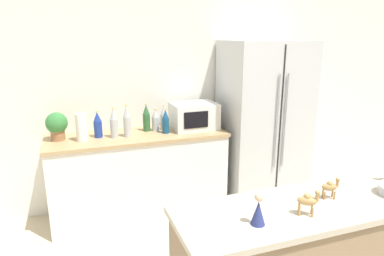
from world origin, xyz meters
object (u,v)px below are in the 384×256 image
(refrigerator, at_px, (263,122))
(back_bottle_0, at_px, (114,123))
(paper_towel_roll, at_px, (81,127))
(back_bottle_5, at_px, (164,118))
(back_bottle_3, at_px, (98,125))
(back_bottle_1, at_px, (166,122))
(back_bottle_2, at_px, (146,118))
(camel_figurine, at_px, (330,186))
(back_bottle_6, at_px, (156,120))
(back_bottle_4, at_px, (127,121))
(potted_plant, at_px, (57,125))
(wise_man_figurine_crimson, at_px, (258,211))
(camel_figurine_second, at_px, (308,200))
(microwave, at_px, (194,116))

(refrigerator, relative_size, back_bottle_0, 6.06)
(paper_towel_roll, height_order, back_bottle_5, paper_towel_roll)
(back_bottle_3, relative_size, back_bottle_5, 0.99)
(back_bottle_1, relative_size, back_bottle_2, 0.87)
(back_bottle_1, distance_m, camel_figurine, 1.98)
(back_bottle_6, bearing_deg, back_bottle_5, 8.54)
(back_bottle_3, relative_size, back_bottle_4, 0.81)
(refrigerator, xyz_separation_m, potted_plant, (-2.22, 0.11, 0.13))
(back_bottle_5, bearing_deg, back_bottle_1, -96.67)
(potted_plant, distance_m, back_bottle_5, 1.07)
(back_bottle_0, bearing_deg, potted_plant, 170.03)
(back_bottle_0, bearing_deg, wise_man_figurine_crimson, -78.04)
(back_bottle_1, distance_m, back_bottle_2, 0.23)
(back_bottle_1, xyz_separation_m, back_bottle_2, (-0.17, 0.15, 0.02))
(back_bottle_0, height_order, back_bottle_6, back_bottle_0)
(refrigerator, relative_size, potted_plant, 6.69)
(camel_figurine_second, bearing_deg, back_bottle_6, 97.00)
(refrigerator, relative_size, camel_figurine_second, 12.84)
(back_bottle_0, relative_size, back_bottle_3, 1.14)
(back_bottle_0, xyz_separation_m, back_bottle_5, (0.54, 0.12, -0.02))
(back_bottle_0, relative_size, camel_figurine, 2.41)
(microwave, xyz_separation_m, back_bottle_3, (-1.02, 0.00, -0.01))
(refrigerator, bearing_deg, back_bottle_3, 177.55)
(refrigerator, xyz_separation_m, back_bottle_1, (-1.17, -0.00, 0.10))
(back_bottle_0, height_order, back_bottle_1, back_bottle_0)
(back_bottle_6, relative_size, camel_figurine, 1.90)
(back_bottle_6, distance_m, camel_figurine, 2.12)
(back_bottle_1, distance_m, back_bottle_5, 0.14)
(back_bottle_2, height_order, back_bottle_4, back_bottle_4)
(back_bottle_3, bearing_deg, wise_man_figurine_crimson, -74.53)
(potted_plant, xyz_separation_m, camel_figurine, (1.49, -2.04, 0.02))
(back_bottle_2, xyz_separation_m, back_bottle_4, (-0.23, -0.15, 0.02))
(potted_plant, relative_size, back_bottle_6, 1.15)
(paper_towel_roll, bearing_deg, back_bottle_2, 12.80)
(back_bottle_2, distance_m, back_bottle_5, 0.19)
(back_bottle_5, bearing_deg, camel_figurine, -78.72)
(back_bottle_3, bearing_deg, camel_figurine, -61.20)
(camel_figurine, bearing_deg, refrigerator, 69.19)
(back_bottle_4, bearing_deg, microwave, 5.85)
(refrigerator, bearing_deg, wise_man_figurine_crimson, -121.59)
(potted_plant, xyz_separation_m, paper_towel_roll, (0.22, -0.11, -0.01))
(potted_plant, relative_size, microwave, 0.57)
(potted_plant, height_order, microwave, microwave)
(back_bottle_4, bearing_deg, paper_towel_roll, -179.62)
(back_bottle_5, height_order, wise_man_figurine_crimson, same)
(microwave, xyz_separation_m, back_bottle_6, (-0.42, 0.05, -0.03))
(potted_plant, height_order, back_bottle_2, back_bottle_2)
(refrigerator, relative_size, back_bottle_6, 7.69)
(back_bottle_2, relative_size, back_bottle_3, 1.10)
(paper_towel_roll, height_order, microwave, microwave)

